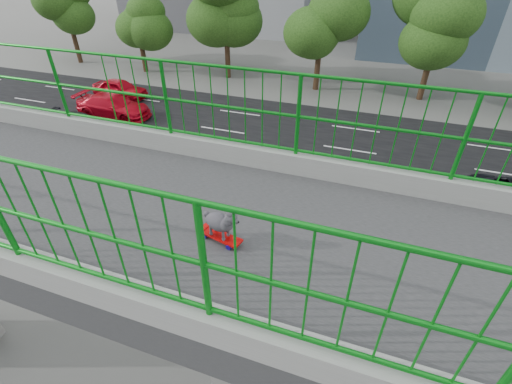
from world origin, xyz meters
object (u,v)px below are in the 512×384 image
at_px(skateboard, 220,236).
at_px(car_1, 225,185).
at_px(car_4, 120,89).
at_px(poodle, 221,221).
at_px(car_7, 80,126).
at_px(car_3, 113,106).
at_px(car_5, 45,194).

distance_m(skateboard, car_1, 12.20).
bearing_deg(car_4, poodle, -137.80).
distance_m(car_1, car_7, 11.50).
distance_m(car_3, car_5, 10.33).
bearing_deg(poodle, skateboard, -90.00).
distance_m(skateboard, car_5, 14.64).
relative_size(car_3, car_5, 1.13).
distance_m(car_5, car_7, 7.46).
xyz_separation_m(car_1, car_5, (3.20, -7.22, -0.03)).
relative_size(skateboard, car_4, 0.13).
bearing_deg(car_4, car_1, -126.63).
height_order(poodle, car_5, poodle).
bearing_deg(car_3, poodle, -135.84).
height_order(poodle, car_3, poodle).
height_order(poodle, car_4, poodle).
height_order(car_1, car_5, car_1).
distance_m(poodle, car_7, 21.07).
height_order(skateboard, car_5, skateboard).
bearing_deg(car_5, car_3, -158.36).
height_order(car_3, car_4, car_3).
relative_size(car_5, car_7, 0.97).
distance_m(poodle, car_5, 14.76).
height_order(car_4, car_7, car_4).
bearing_deg(car_7, car_3, -0.30).
bearing_deg(car_5, car_4, -156.05).
bearing_deg(skateboard, car_1, -141.90).
xyz_separation_m(car_1, car_4, (-9.60, -12.91, -0.07)).
bearing_deg(car_1, skateboard, 24.80).
distance_m(poodle, car_3, 23.11).
relative_size(skateboard, car_1, 0.12).
bearing_deg(poodle, car_3, -122.53).
bearing_deg(car_3, car_5, -158.36).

